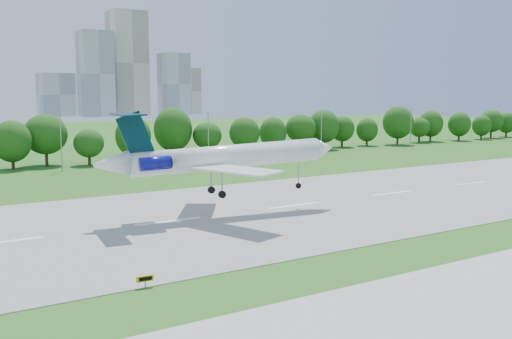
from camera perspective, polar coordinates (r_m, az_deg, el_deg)
ground at (r=66.28m, az=16.69°, el=-7.09°), size 600.00×600.00×0.00m
runway at (r=84.40m, az=3.88°, el=-3.64°), size 400.00×45.00×0.08m
tree_line at (r=143.00m, az=-12.00°, el=3.28°), size 288.40×8.40×10.40m
light_poles at (r=132.77m, az=-11.54°, el=3.05°), size 175.90×0.25×12.19m
skyline at (r=457.79m, az=-13.07°, el=9.10°), size 127.00×52.00×80.00m
airliner at (r=76.68m, az=-3.93°, el=1.29°), size 34.68×25.12×11.65m
taxi_sign_left at (r=50.26m, az=-11.03°, el=-10.68°), size 1.51×0.29×1.06m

